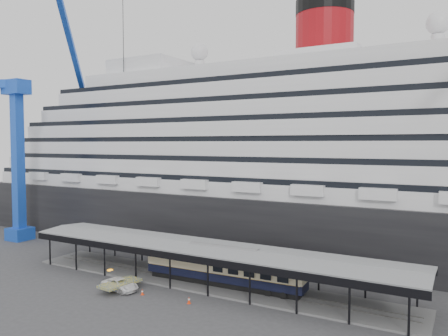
{
  "coord_description": "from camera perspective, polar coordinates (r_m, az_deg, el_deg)",
  "views": [
    {
      "loc": [
        30.62,
        -44.49,
        18.9
      ],
      "look_at": [
        1.22,
        8.0,
        15.55
      ],
      "focal_mm": 35.0,
      "sensor_mm": 36.0,
      "label": 1
    }
  ],
  "objects": [
    {
      "name": "traffic_cone_left",
      "position": [
        59.56,
        -13.6,
        -15.01
      ],
      "size": [
        0.43,
        0.43,
        0.78
      ],
      "rotation": [
        0.0,
        0.0,
        -0.09
      ],
      "color": "#F43B0D",
      "rests_on": "ground"
    },
    {
      "name": "port_truck",
      "position": [
        59.72,
        -13.41,
        -14.6
      ],
      "size": [
        5.6,
        3.13,
        1.48
      ],
      "primitive_type": "imported",
      "rotation": [
        0.0,
        0.0,
        1.44
      ],
      "color": "white",
      "rests_on": "ground"
    },
    {
      "name": "traffic_cone_right",
      "position": [
        54.05,
        -4.6,
        -16.82
      ],
      "size": [
        0.54,
        0.54,
        0.83
      ],
      "rotation": [
        0.0,
        0.0,
        0.3
      ],
      "color": "#F5380D",
      "rests_on": "ground"
    },
    {
      "name": "crane_blue",
      "position": [
        93.68,
        -24.75,
        3.54
      ],
      "size": [
        22.63,
        19.19,
        47.6
      ],
      "color": "blue",
      "rests_on": "ground"
    },
    {
      "name": "cruise_ship",
      "position": [
        82.38,
        7.48,
        2.78
      ],
      "size": [
        130.0,
        30.0,
        43.9
      ],
      "color": "black",
      "rests_on": "ground"
    },
    {
      "name": "platform_canopy",
      "position": [
        60.51,
        -2.45,
        -12.68
      ],
      "size": [
        56.0,
        9.18,
        5.3
      ],
      "color": "slate",
      "rests_on": "ground"
    },
    {
      "name": "traffic_cone_mid",
      "position": [
        57.64,
        -10.62,
        -15.63
      ],
      "size": [
        0.44,
        0.44,
        0.73
      ],
      "rotation": [
        0.0,
        0.0,
        0.21
      ],
      "color": "#F1380D",
      "rests_on": "ground"
    },
    {
      "name": "pullman_carriage",
      "position": [
        59.06,
        -0.11,
        -12.76
      ],
      "size": [
        22.5,
        3.63,
        22.01
      ],
      "rotation": [
        0.0,
        0.0,
        0.03
      ],
      "color": "black",
      "rests_on": "ground"
    },
    {
      "name": "ground",
      "position": [
        57.23,
        -5.19,
        -16.11
      ],
      "size": [
        200.0,
        200.0,
        0.0
      ],
      "primitive_type": "plane",
      "color": "#3A3A3C",
      "rests_on": "ground"
    }
  ]
}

